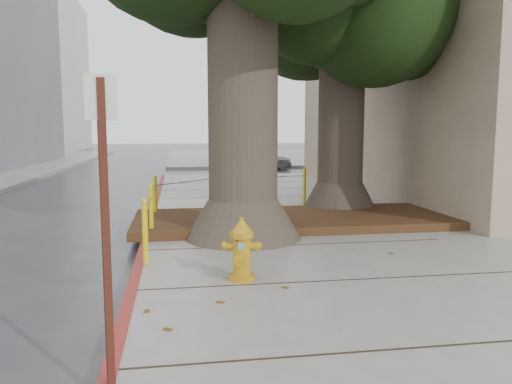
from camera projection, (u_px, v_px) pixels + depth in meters
ground at (296, 294)px, 6.24m from camera, size 140.00×140.00×0.00m
sidewalk_far at (279, 157)px, 36.56m from camera, size 16.00×20.00×0.15m
curb_red at (145, 248)px, 8.37m from camera, size 0.14×26.00×0.16m
planter_bed at (294, 219)px, 10.17m from camera, size 6.40×2.60×0.16m
building_far_white at (7, 71)px, 46.74m from camera, size 12.00×18.00×15.00m
building_side_white at (436, 93)px, 33.66m from camera, size 10.00×10.00×9.00m
building_side_grey at (468, 81)px, 40.29m from camera, size 12.00×14.00×12.00m
bollard_ring at (205, 197)px, 10.31m from camera, size 3.79×5.39×0.95m
fire_hydrant at (242, 250)px, 6.28m from camera, size 0.43×0.41×0.81m
signpost at (105, 216)px, 3.53m from camera, size 0.22×0.09×2.27m
car_silver at (258, 159)px, 25.43m from camera, size 3.51×1.69×1.16m
car_red at (351, 156)px, 26.05m from camera, size 4.12×1.75×1.32m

